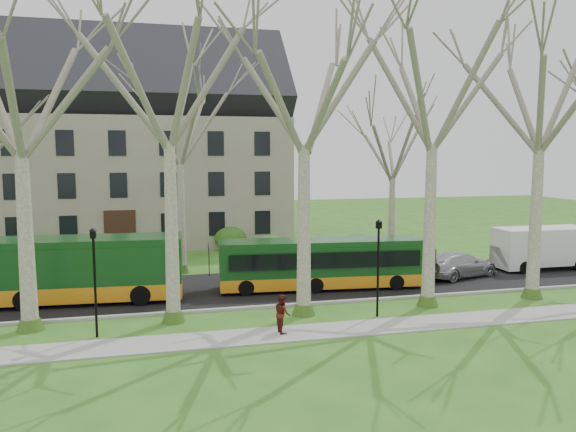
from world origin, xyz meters
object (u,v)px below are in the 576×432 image
at_px(bus_follow, 322,263).
at_px(sedan, 459,264).
at_px(pedestrian_b, 282,313).
at_px(van_a, 542,248).
at_px(bus_lead, 45,270).

distance_m(bus_follow, sedan, 8.74).
relative_size(bus_follow, pedestrian_b, 6.98).
height_order(bus_follow, pedestrian_b, bus_follow).
bearing_deg(van_a, pedestrian_b, -154.99).
distance_m(bus_follow, pedestrian_b, 7.79).
height_order(van_a, pedestrian_b, van_a).
height_order(sedan, van_a, van_a).
distance_m(sedan, van_a, 6.29).
distance_m(van_a, pedestrian_b, 20.44).
relative_size(bus_lead, van_a, 2.18).
distance_m(bus_lead, sedan, 22.62).
xyz_separation_m(bus_lead, bus_follow, (13.92, -0.31, -0.26)).
distance_m(bus_follow, van_a, 14.98).
relative_size(bus_lead, pedestrian_b, 8.33).
bearing_deg(pedestrian_b, bus_follow, -33.91).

